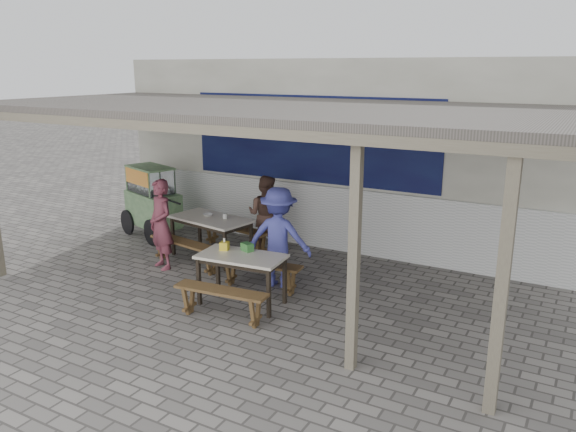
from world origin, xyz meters
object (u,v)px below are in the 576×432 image
at_px(patron_right_table, 279,237).
at_px(condiment_jar, 225,216).
at_px(bench_right_street, 221,297).
at_px(bench_left_street, 186,248).
at_px(bench_left_wall, 235,232).
at_px(table_left, 211,222).
at_px(table_right, 241,261).
at_px(vendor_cart, 152,199).
at_px(condiment_bowl, 208,215).
at_px(bench_right_wall, 260,269).
at_px(patron_street_side, 161,224).
at_px(patron_wall_side, 266,215).
at_px(tissue_box, 224,246).
at_px(donation_box, 247,247).

bearing_deg(patron_right_table, condiment_jar, -36.53).
xyz_separation_m(bench_right_street, patron_right_table, (0.04, 1.49, 0.46)).
xyz_separation_m(bench_left_street, bench_left_wall, (0.21, 1.19, 0.00)).
height_order(table_left, table_right, same).
relative_size(patron_right_table, condiment_jar, 16.99).
height_order(bench_left_street, vendor_cart, vendor_cart).
height_order(vendor_cart, condiment_bowl, vendor_cart).
xyz_separation_m(bench_right_wall, vendor_cart, (-3.41, 1.35, 0.45)).
xyz_separation_m(table_left, bench_left_wall, (0.10, 0.60, -0.33)).
xyz_separation_m(patron_street_side, condiment_jar, (0.68, 0.91, 0.02)).
xyz_separation_m(patron_wall_side, condiment_jar, (-0.44, -0.66, 0.07)).
relative_size(patron_street_side, condiment_bowl, 9.34).
xyz_separation_m(patron_wall_side, patron_right_table, (1.02, -1.28, 0.06)).
distance_m(bench_right_wall, tissue_box, 0.76).
relative_size(table_right, vendor_cart, 0.70).
bearing_deg(patron_street_side, bench_right_wall, 20.59).
height_order(bench_left_street, patron_wall_side, patron_wall_side).
distance_m(bench_left_street, donation_box, 1.88).
height_order(vendor_cart, patron_right_table, patron_right_table).
distance_m(vendor_cart, patron_right_table, 3.71).
bearing_deg(patron_wall_side, patron_street_side, 47.98).
distance_m(vendor_cart, condiment_jar, 2.14).
distance_m(patron_wall_side, tissue_box, 2.18).
xyz_separation_m(patron_right_table, donation_box, (-0.13, -0.70, 0.02)).
height_order(table_right, patron_street_side, patron_street_side).
relative_size(bench_left_street, condiment_bowl, 9.63).
xyz_separation_m(donation_box, condiment_bowl, (-1.71, 1.32, -0.04)).
bearing_deg(table_right, table_left, 132.88).
bearing_deg(patron_right_table, bench_left_wall, -48.69).
bearing_deg(patron_right_table, patron_wall_side, -64.89).
xyz_separation_m(table_left, patron_street_side, (-0.42, -0.83, 0.10)).
xyz_separation_m(patron_wall_side, donation_box, (0.90, -1.98, 0.08)).
height_order(patron_right_table, condiment_bowl, patron_right_table).
height_order(patron_wall_side, donation_box, patron_wall_side).
xyz_separation_m(table_left, donation_box, (1.59, -1.24, 0.13)).
bearing_deg(patron_street_side, condiment_bowl, 92.87).
bearing_deg(vendor_cart, bench_left_street, -13.14).
distance_m(bench_left_street, tissue_box, 1.65).
xyz_separation_m(bench_left_wall, tissue_box, (1.17, -1.96, 0.47)).
relative_size(condiment_jar, condiment_bowl, 0.56).
bearing_deg(bench_right_wall, patron_right_table, 58.74).
bearing_deg(table_right, bench_right_street, -90.00).
bearing_deg(bench_left_wall, tissue_box, -49.26).
height_order(vendor_cart, condiment_jar, vendor_cart).
bearing_deg(table_left, condiment_bowl, 157.10).
bearing_deg(vendor_cart, patron_wall_side, 24.51).
height_order(table_right, patron_right_table, patron_right_table).
bearing_deg(bench_left_street, vendor_cart, 157.54).
xyz_separation_m(table_right, condiment_jar, (-1.37, 1.52, 0.13)).
distance_m(table_left, condiment_bowl, 0.17).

